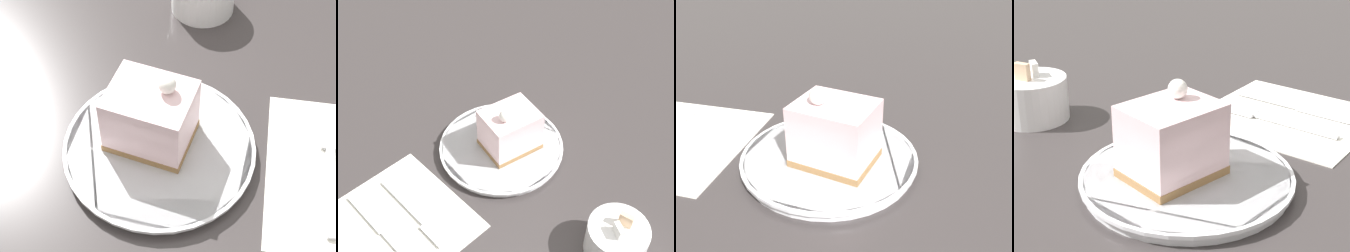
% 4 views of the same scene
% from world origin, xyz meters
% --- Properties ---
extents(ground_plane, '(4.00, 4.00, 0.00)m').
position_xyz_m(ground_plane, '(0.00, 0.00, 0.00)').
color(ground_plane, '#383333').
extents(plate, '(0.22, 0.22, 0.01)m').
position_xyz_m(plate, '(0.03, 0.01, 0.01)').
color(plate, white).
rests_on(plate, ground_plane).
extents(cake_slice, '(0.10, 0.08, 0.10)m').
position_xyz_m(cake_slice, '(0.02, 0.02, 0.05)').
color(cake_slice, olive).
rests_on(cake_slice, plate).
extents(fork, '(0.03, 0.16, 0.00)m').
position_xyz_m(fork, '(0.22, 0.04, 0.00)').
color(fork, silver).
rests_on(fork, napkin).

